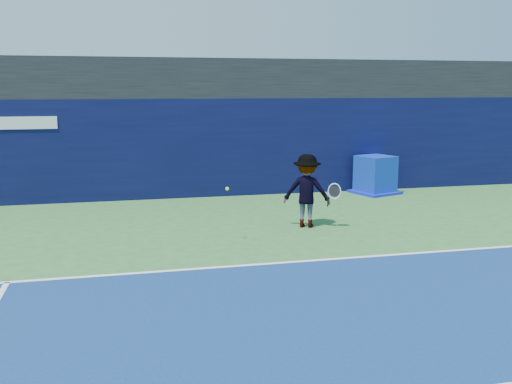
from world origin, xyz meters
TOP-DOWN VIEW (x-y plane):
  - ground at (0.00, 0.00)m, footprint 80.00×80.00m
  - baseline at (0.00, 3.00)m, footprint 24.00×0.10m
  - stadium_band at (0.00, 11.50)m, footprint 36.00×3.00m
  - back_wall_assembly at (-0.00, 10.50)m, footprint 36.00×1.03m
  - equipment_cart at (4.83, 9.44)m, footprint 1.59×1.59m
  - tennis_player at (1.31, 5.70)m, footprint 1.41×1.07m
  - tennis_ball at (-0.81, 4.69)m, footprint 0.08×0.08m

SIDE VIEW (x-z plane):
  - ground at x=0.00m, z-range 0.00..0.00m
  - baseline at x=0.00m, z-range 0.01..0.01m
  - equipment_cart at x=4.83m, z-range -0.05..1.15m
  - tennis_player at x=1.31m, z-range 0.00..1.76m
  - tennis_ball at x=-0.81m, z-range 1.15..1.23m
  - back_wall_assembly at x=0.00m, z-range 0.00..3.00m
  - stadium_band at x=0.00m, z-range 3.00..4.20m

